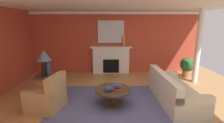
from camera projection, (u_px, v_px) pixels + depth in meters
ground_plane at (117, 108)px, 4.43m from camera, size 9.28×9.28×0.00m
wall_fireplace at (114, 42)px, 7.42m from camera, size 7.74×0.12×2.71m
ceiling_panel at (117, 1)px, 4.10m from camera, size 7.74×7.26×0.06m
crown_moulding at (114, 13)px, 7.05m from camera, size 7.74×0.08×0.12m
area_rug at (113, 104)px, 4.64m from camera, size 3.35×2.64×0.01m
fireplace at (111, 61)px, 7.39m from camera, size 1.80×0.35×1.21m
mantel_mirror at (111, 32)px, 7.22m from camera, size 1.14×0.04×0.96m
sofa at (173, 92)px, 4.68m from camera, size 0.96×2.13×0.85m
armchair_near_window at (47, 98)px, 4.32m from camera, size 0.95×0.95×0.95m
coffee_table at (113, 93)px, 4.56m from camera, size 1.00×1.00×0.45m
side_table at (46, 85)px, 4.97m from camera, size 0.56×0.56×0.70m
table_lamp at (44, 58)px, 4.78m from camera, size 0.44×0.44×0.75m
vase_on_side_table at (49, 70)px, 4.74m from camera, size 0.11×0.11×0.39m
vase_mantel_right at (124, 41)px, 7.15m from camera, size 0.12×0.12×0.47m
book_red_cover at (116, 90)px, 4.43m from camera, size 0.29×0.24×0.04m
book_art_folio at (109, 89)px, 4.38m from camera, size 0.25×0.20×0.06m
book_small_novel at (117, 85)px, 4.47m from camera, size 0.22×0.19×0.04m
potted_plant at (187, 66)px, 6.82m from camera, size 0.56×0.56×0.83m
column_white at (198, 47)px, 6.06m from camera, size 0.20×0.20×2.71m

